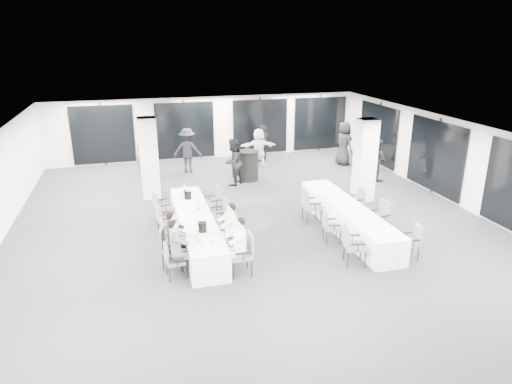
# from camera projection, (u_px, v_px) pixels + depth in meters

# --- Properties ---
(room) EXTENTS (14.04, 16.04, 2.84)m
(room) POSITION_uv_depth(u_px,v_px,m) (270.00, 167.00, 14.62)
(room) COLOR #242429
(room) RESTS_ON ground
(column_left) EXTENTS (0.60, 0.60, 2.80)m
(column_left) POSITION_uv_depth(u_px,v_px,m) (149.00, 158.00, 15.60)
(column_left) COLOR silver
(column_left) RESTS_ON floor
(column_right) EXTENTS (0.60, 0.60, 2.80)m
(column_right) POSITION_uv_depth(u_px,v_px,m) (365.00, 160.00, 15.34)
(column_right) COLOR silver
(column_right) RESTS_ON floor
(banquet_table_main) EXTENTS (0.90, 5.00, 0.75)m
(banquet_table_main) POSITION_uv_depth(u_px,v_px,m) (196.00, 228.00, 12.49)
(banquet_table_main) COLOR silver
(banquet_table_main) RESTS_ON floor
(banquet_table_side) EXTENTS (0.90, 5.00, 0.75)m
(banquet_table_side) POSITION_uv_depth(u_px,v_px,m) (347.00, 218.00, 13.19)
(banquet_table_side) COLOR silver
(banquet_table_side) RESTS_ON floor
(cocktail_table) EXTENTS (0.84, 0.84, 1.17)m
(cocktail_table) POSITION_uv_depth(u_px,v_px,m) (249.00, 165.00, 17.70)
(cocktail_table) COLOR black
(cocktail_table) RESTS_ON floor
(chair_main_left_near) EXTENTS (0.47, 0.51, 0.86)m
(chair_main_left_near) POSITION_uv_depth(u_px,v_px,m) (172.00, 258.00, 10.55)
(chair_main_left_near) COLOR #595C61
(chair_main_left_near) RESTS_ON floor
(chair_main_left_second) EXTENTS (0.63, 0.66, 1.03)m
(chair_main_left_second) POSITION_uv_depth(u_px,v_px,m) (169.00, 245.00, 11.02)
(chair_main_left_second) COLOR #595C61
(chair_main_left_second) RESTS_ON floor
(chair_main_left_mid) EXTENTS (0.44, 0.49, 0.86)m
(chair_main_left_mid) POSITION_uv_depth(u_px,v_px,m) (167.00, 233.00, 11.88)
(chair_main_left_mid) COLOR #595C61
(chair_main_left_mid) RESTS_ON floor
(chair_main_left_fourth) EXTENTS (0.56, 0.59, 0.93)m
(chair_main_left_fourth) POSITION_uv_depth(u_px,v_px,m) (163.00, 218.00, 12.75)
(chair_main_left_fourth) COLOR #595C61
(chair_main_left_fourth) RESTS_ON floor
(chair_main_left_far) EXTENTS (0.60, 0.64, 1.03)m
(chair_main_left_far) POSITION_uv_depth(u_px,v_px,m) (161.00, 205.00, 13.57)
(chair_main_left_far) COLOR #595C61
(chair_main_left_far) RESTS_ON floor
(chair_main_right_near) EXTENTS (0.52, 0.58, 1.02)m
(chair_main_right_near) POSITION_uv_depth(u_px,v_px,m) (244.00, 251.00, 10.71)
(chair_main_right_near) COLOR #595C61
(chair_main_right_near) RESTS_ON floor
(chair_main_right_second) EXTENTS (0.52, 0.57, 0.95)m
(chair_main_right_second) POSITION_uv_depth(u_px,v_px,m) (235.00, 236.00, 11.61)
(chair_main_right_second) COLOR #595C61
(chair_main_right_second) RESTS_ON floor
(chair_main_right_mid) EXTENTS (0.49, 0.54, 0.90)m
(chair_main_right_mid) POSITION_uv_depth(u_px,v_px,m) (227.00, 224.00, 12.42)
(chair_main_right_mid) COLOR #595C61
(chair_main_right_mid) RESTS_ON floor
(chair_main_right_fourth) EXTENTS (0.54, 0.58, 0.96)m
(chair_main_right_fourth) POSITION_uv_depth(u_px,v_px,m) (222.00, 212.00, 13.16)
(chair_main_right_fourth) COLOR #595C61
(chair_main_right_fourth) RESTS_ON floor
(chair_main_right_far) EXTENTS (0.60, 0.62, 0.98)m
(chair_main_right_far) POSITION_uv_depth(u_px,v_px,m) (215.00, 200.00, 14.08)
(chair_main_right_far) COLOR #595C61
(chair_main_right_far) RESTS_ON floor
(chair_side_left_near) EXTENTS (0.61, 0.64, 1.01)m
(chair_side_left_near) POSITION_uv_depth(u_px,v_px,m) (352.00, 243.00, 11.15)
(chair_side_left_near) COLOR #595C61
(chair_side_left_near) RESTS_ON floor
(chair_side_left_mid) EXTENTS (0.51, 0.55, 0.88)m
(chair_side_left_mid) POSITION_uv_depth(u_px,v_px,m) (329.00, 225.00, 12.40)
(chair_side_left_mid) COLOR #595C61
(chair_side_left_mid) RESTS_ON floor
(chair_side_left_far) EXTENTS (0.54, 0.60, 1.03)m
(chair_side_left_far) POSITION_uv_depth(u_px,v_px,m) (309.00, 204.00, 13.69)
(chair_side_left_far) COLOR #595C61
(chair_side_left_far) RESTS_ON floor
(chair_side_right_near) EXTENTS (0.53, 0.56, 0.88)m
(chair_side_right_near) POSITION_uv_depth(u_px,v_px,m) (413.00, 239.00, 11.52)
(chair_side_right_near) COLOR #595C61
(chair_side_right_near) RESTS_ON floor
(chair_side_right_mid) EXTENTS (0.57, 0.61, 0.97)m
(chair_side_right_mid) POSITION_uv_depth(u_px,v_px,m) (381.00, 215.00, 12.93)
(chair_side_right_mid) COLOR #595C61
(chair_side_right_mid) RESTS_ON floor
(chair_side_right_far) EXTENTS (0.48, 0.53, 0.90)m
(chair_side_right_far) POSITION_uv_depth(u_px,v_px,m) (357.00, 200.00, 14.25)
(chair_side_right_far) COLOR #595C61
(chair_side_right_far) RESTS_ON floor
(seated_guest_a) EXTENTS (0.50, 0.38, 1.44)m
(seated_guest_a) POSITION_uv_depth(u_px,v_px,m) (178.00, 245.00, 10.49)
(seated_guest_a) COLOR #4F5256
(seated_guest_a) RESTS_ON floor
(seated_guest_b) EXTENTS (0.50, 0.38, 1.44)m
(seated_guest_b) POSITION_uv_depth(u_px,v_px,m) (176.00, 236.00, 10.96)
(seated_guest_b) COLOR black
(seated_guest_b) RESTS_ON floor
(seated_guest_c) EXTENTS (0.50, 0.38, 1.44)m
(seated_guest_c) POSITION_uv_depth(u_px,v_px,m) (237.00, 243.00, 10.59)
(seated_guest_c) COLOR white
(seated_guest_c) RESTS_ON floor
(seated_guest_d) EXTENTS (0.50, 0.38, 1.44)m
(seated_guest_d) POSITION_uv_depth(u_px,v_px,m) (228.00, 227.00, 11.48)
(seated_guest_d) COLOR white
(seated_guest_d) RESTS_ON floor
(standing_guest_b) EXTENTS (1.12, 1.10, 2.02)m
(standing_guest_b) POSITION_uv_depth(u_px,v_px,m) (233.00, 159.00, 17.00)
(standing_guest_b) COLOR black
(standing_guest_b) RESTS_ON floor
(standing_guest_c) EXTENTS (1.47, 1.01, 2.07)m
(standing_guest_c) POSITION_uv_depth(u_px,v_px,m) (187.00, 148.00, 18.64)
(standing_guest_c) COLOR black
(standing_guest_c) RESTS_ON floor
(standing_guest_d) EXTENTS (1.18, 1.24, 1.87)m
(standing_guest_d) POSITION_uv_depth(u_px,v_px,m) (263.00, 141.00, 20.27)
(standing_guest_d) COLOR black
(standing_guest_d) RESTS_ON floor
(standing_guest_e) EXTENTS (0.82, 1.13, 2.13)m
(standing_guest_e) POSITION_uv_depth(u_px,v_px,m) (344.00, 141.00, 19.71)
(standing_guest_e) COLOR black
(standing_guest_e) RESTS_ON floor
(standing_guest_f) EXTENTS (1.77, 0.79, 1.87)m
(standing_guest_f) POSITION_uv_depth(u_px,v_px,m) (259.00, 145.00, 19.50)
(standing_guest_f) COLOR white
(standing_guest_f) RESTS_ON floor
(standing_guest_g) EXTENTS (0.91, 0.81, 2.07)m
(standing_guest_g) POSITION_uv_depth(u_px,v_px,m) (144.00, 152.00, 17.95)
(standing_guest_g) COLOR #4F5256
(standing_guest_g) RESTS_ON floor
(standing_guest_h) EXTENTS (0.78, 1.02, 1.87)m
(standing_guest_h) POSITION_uv_depth(u_px,v_px,m) (376.00, 156.00, 17.65)
(standing_guest_h) COLOR black
(standing_guest_h) RESTS_ON floor
(ice_bucket_near) EXTENTS (0.22, 0.22, 0.25)m
(ice_bucket_near) POSITION_uv_depth(u_px,v_px,m) (202.00, 227.00, 11.32)
(ice_bucket_near) COLOR black
(ice_bucket_near) RESTS_ON banquet_table_main
(ice_bucket_far) EXTENTS (0.22, 0.22, 0.25)m
(ice_bucket_far) POSITION_uv_depth(u_px,v_px,m) (188.00, 195.00, 13.61)
(ice_bucket_far) COLOR black
(ice_bucket_far) RESTS_ON banquet_table_main
(water_bottle_a) EXTENTS (0.06, 0.06, 0.20)m
(water_bottle_a) POSITION_uv_depth(u_px,v_px,m) (200.00, 239.00, 10.70)
(water_bottle_a) COLOR silver
(water_bottle_a) RESTS_ON banquet_table_main
(water_bottle_b) EXTENTS (0.07, 0.07, 0.21)m
(water_bottle_b) POSITION_uv_depth(u_px,v_px,m) (198.00, 208.00, 12.64)
(water_bottle_b) COLOR silver
(water_bottle_b) RESTS_ON banquet_table_main
(water_bottle_c) EXTENTS (0.08, 0.08, 0.25)m
(water_bottle_c) POSITION_uv_depth(u_px,v_px,m) (185.00, 189.00, 14.10)
(water_bottle_c) COLOR silver
(water_bottle_c) RESTS_ON banquet_table_main
(plate_a) EXTENTS (0.19, 0.19, 0.03)m
(plate_a) POSITION_uv_depth(u_px,v_px,m) (197.00, 237.00, 11.04)
(plate_a) COLOR white
(plate_a) RESTS_ON banquet_table_main
(plate_b) EXTENTS (0.22, 0.22, 0.03)m
(plate_b) POSITION_uv_depth(u_px,v_px,m) (212.00, 242.00, 10.77)
(plate_b) COLOR white
(plate_b) RESTS_ON banquet_table_main
(plate_c) EXTENTS (0.18, 0.18, 0.03)m
(plate_c) POSITION_uv_depth(u_px,v_px,m) (197.00, 222.00, 11.93)
(plate_c) COLOR white
(plate_c) RESTS_ON banquet_table_main
(wine_glass) EXTENTS (0.08, 0.08, 0.22)m
(wine_glass) POSITION_uv_depth(u_px,v_px,m) (218.00, 238.00, 10.63)
(wine_glass) COLOR silver
(wine_glass) RESTS_ON banquet_table_main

